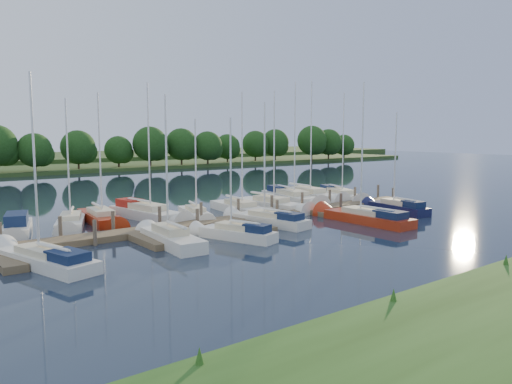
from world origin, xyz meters
TOP-DOWN VIEW (x-y plane):
  - ground at (0.00, 0.00)m, footprint 260.00×260.00m
  - dock at (0.00, 7.31)m, footprint 40.00×6.00m
  - mooring_pilings at (0.00, 8.43)m, footprint 38.24×2.84m
  - far_shore at (0.00, 75.00)m, footprint 180.00×30.00m
  - treeline at (-1.59, 62.21)m, footprint 146.63×10.32m
  - motorboat at (-13.80, 13.46)m, footprint 3.03×6.08m
  - sailboat_n_2 at (-10.04, 13.89)m, footprint 4.00×7.51m
  - sailboat_n_3 at (-7.75, 13.95)m, footprint 2.48×8.00m
  - sailboat_n_4 at (-4.21, 13.50)m, footprint 3.32×8.71m
  - sailboat_n_5 at (-0.93, 11.48)m, footprint 2.92×6.41m
  - sailboat_n_6 at (3.37, 11.25)m, footprint 2.72×8.37m
  - sailboat_n_7 at (6.81, 11.31)m, footprint 2.72×8.54m
  - sailboat_n_8 at (11.49, 13.91)m, footprint 3.74×9.65m
  - sailboat_n_9 at (14.04, 14.20)m, footprint 2.74×9.78m
  - sailboat_n_10 at (16.97, 12.54)m, footprint 4.67×8.78m
  - sailboat_s_0 at (-14.54, 3.77)m, footprint 3.71×8.16m
  - sailboat_s_1 at (-7.09, 4.10)m, footprint 2.14×7.34m
  - sailboat_s_2 at (-2.95, 2.99)m, footprint 3.16×6.21m
  - sailboat_s_3 at (1.88, 5.65)m, footprint 2.89×7.42m
  - sailboat_s_4 at (8.28, 1.86)m, footprint 2.11×8.62m
  - sailboat_s_5 at (14.33, 3.46)m, footprint 2.50×6.95m

SIDE VIEW (x-z plane):
  - ground at x=0.00m, z-range 0.00..0.00m
  - dock at x=0.00m, z-range 0.00..0.40m
  - sailboat_n_2 at x=-10.04m, z-range -4.54..5.07m
  - sailboat_n_5 at x=-0.93m, z-range -3.84..4.39m
  - sailboat_n_6 at x=3.37m, z-range -5.02..5.57m
  - sailboat_n_3 at x=-7.75m, z-range -4.81..5.36m
  - sailboat_n_7 at x=6.81m, z-range -5.16..5.71m
  - sailboat_n_9 at x=14.04m, z-range -5.92..6.49m
  - sailboat_s_1 at x=-7.09m, z-range -4.51..5.09m
  - far_shore at x=0.00m, z-range 0.00..0.60m
  - sailboat_s_0 at x=-14.54m, z-range -4.81..5.43m
  - sailboat_n_10 at x=16.97m, z-range -5.27..5.90m
  - sailboat_s_3 at x=1.88m, z-range -4.39..5.02m
  - sailboat_s_4 at x=8.28m, z-range -5.17..5.82m
  - sailboat_s_2 at x=-2.95m, z-range -3.76..4.40m
  - sailboat_s_5 at x=14.33m, z-range -4.15..4.81m
  - sailboat_n_8 at x=11.49m, z-range -5.73..6.40m
  - sailboat_n_4 at x=-4.21m, z-range -5.22..5.91m
  - motorboat at x=-13.80m, z-range -0.51..1.23m
  - mooring_pilings at x=0.00m, z-range -0.40..1.60m
  - treeline at x=-1.59m, z-range 0.01..8.21m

